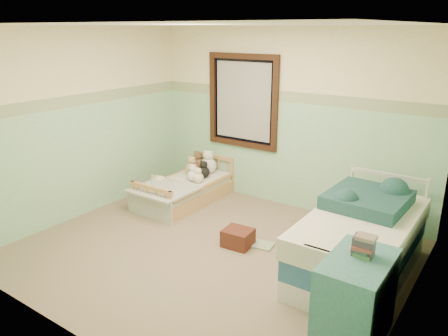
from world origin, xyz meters
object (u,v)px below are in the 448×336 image
Objects in this scene: dresser at (355,300)px; plush_floor_cream at (161,192)px; floor_book at (261,245)px; red_pillow at (238,238)px; plush_floor_tan at (156,190)px; toddler_bed_frame at (186,195)px; twin_bed_frame at (357,264)px.

plush_floor_cream is at bearing 158.04° from dresser.
dresser is (3.41, -1.38, 0.24)m from plush_floor_cream.
red_pillow is at bearing -156.99° from floor_book.
plush_floor_cream is at bearing -17.04° from plush_floor_tan.
dresser reaches higher than toddler_bed_frame.
toddler_bed_frame is 6.28× the size of plush_floor_tan.
toddler_bed_frame is 0.50m from plush_floor_tan.
twin_bed_frame is (2.78, -0.54, 0.01)m from toddler_bed_frame.
plush_floor_tan is at bearing 162.58° from red_pillow.
dresser is at bearing -73.45° from twin_bed_frame.
dresser is at bearing -44.21° from floor_book.
plush_floor_tan reaches higher than twin_bed_frame.
floor_book is at bearing 145.69° from dresser.
red_pillow is at bearing -17.42° from plush_floor_tan.
twin_bed_frame is 1.11m from dresser.
toddler_bed_frame is 4.52× the size of red_pillow.
red_pillow is 1.21× the size of floor_book.
toddler_bed_frame is at bearing 150.56° from floor_book.
red_pillow is at bearing 153.63° from dresser.
plush_floor_tan is 2.17m from floor_book.
plush_floor_tan is 3.84m from dresser.
toddler_bed_frame is at bearing 152.48° from red_pillow.
twin_bed_frame reaches higher than floor_book.
twin_bed_frame is at bearing -6.35° from plush_floor_cream.
dresser reaches higher than twin_bed_frame.
floor_book is (2.12, -0.44, -0.11)m from plush_floor_tan.
dresser reaches higher than floor_book.
dresser is (3.09, -1.57, 0.28)m from toddler_bed_frame.
toddler_bed_frame reaches higher than floor_book.
dresser is (0.31, -1.03, 0.26)m from twin_bed_frame.
twin_bed_frame is at bearing 106.55° from dresser.
floor_book is at bearing 32.91° from red_pillow.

